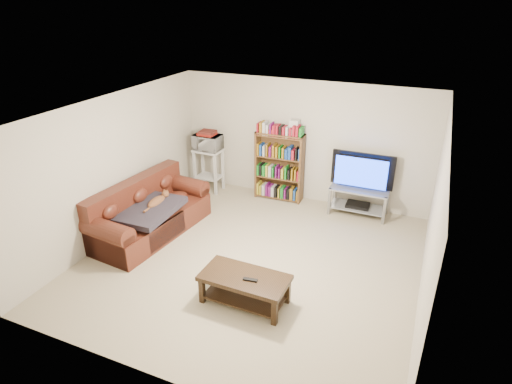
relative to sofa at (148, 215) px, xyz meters
The scene contains 19 objects.
floor 2.05m from the sofa, ahead, with size 5.00×5.00×0.00m, color #BBAE8B.
ceiling 2.90m from the sofa, ahead, with size 5.00×5.00×0.00m, color white.
wall_back 3.26m from the sofa, 49.86° to the left, with size 5.00×5.00×0.00m, color beige.
wall_front 3.41m from the sofa, 52.11° to the right, with size 5.00×5.00×0.00m, color beige.
wall_left 1.00m from the sofa, 168.07° to the right, with size 5.00×5.00×0.00m, color beige.
wall_right 4.61m from the sofa, ahead, with size 5.00×5.00×0.00m, color beige.
sofa is the anchor object (origin of this frame).
blanket 0.33m from the sofa, 44.74° to the right, with size 0.85×1.10×0.10m, color #28232D.
cat 0.34m from the sofa, ahead, with size 0.24×0.60×0.18m, color brown, non-canonical shape.
coffee_table 2.57m from the sofa, 24.51° to the right, with size 1.19×0.62×0.43m.
remote 2.70m from the sofa, 24.66° to the right, with size 0.19×0.05×0.02m, color black.
tv_stand 3.88m from the sofa, 32.94° to the left, with size 1.07×0.49×0.54m.
television 3.92m from the sofa, 32.94° to the left, with size 1.15×0.15×0.66m, color black.
dvd_player 3.88m from the sofa, 32.94° to the left, with size 0.43×0.30×0.06m, color black.
bookshelf 2.75m from the sofa, 53.32° to the left, with size 0.97×0.32×1.39m.
shelf_clutter 3.03m from the sofa, 51.90° to the left, with size 0.71×0.23×0.28m.
microwave_stand 2.01m from the sofa, 86.55° to the left, with size 0.58×0.42×0.91m.
microwave 2.13m from the sofa, 86.55° to the left, with size 0.56×0.38×0.31m, color silver.
game_boxes 2.20m from the sofa, 86.55° to the left, with size 0.33×0.29×0.05m, color maroon.
Camera 1 is at (2.29, -5.21, 3.86)m, focal length 30.00 mm.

